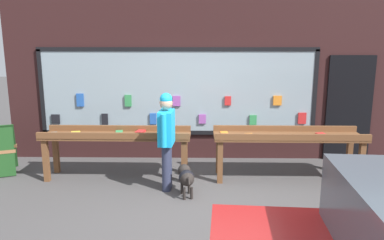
{
  "coord_description": "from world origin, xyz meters",
  "views": [
    {
      "loc": [
        -0.08,
        -5.1,
        2.37
      ],
      "look_at": [
        -0.17,
        0.97,
        1.08
      ],
      "focal_mm": 35.0,
      "sensor_mm": 36.0,
      "label": 1
    }
  ],
  "objects_px": {
    "display_table_right": "(288,139)",
    "person_browsing": "(167,135)",
    "display_table_left": "(117,139)",
    "small_dog": "(186,177)"
  },
  "relations": [
    {
      "from": "display_table_right",
      "to": "person_browsing",
      "type": "xyz_separation_m",
      "value": [
        -2.05,
        -0.53,
        0.21
      ]
    },
    {
      "from": "display_table_right",
      "to": "small_dog",
      "type": "relative_size",
      "value": 4.46
    },
    {
      "from": "display_table_left",
      "to": "small_dog",
      "type": "height_order",
      "value": "display_table_left"
    },
    {
      "from": "display_table_left",
      "to": "display_table_right",
      "type": "bearing_deg",
      "value": -0.1
    },
    {
      "from": "display_table_right",
      "to": "person_browsing",
      "type": "relative_size",
      "value": 1.62
    },
    {
      "from": "display_table_left",
      "to": "small_dog",
      "type": "relative_size",
      "value": 4.46
    },
    {
      "from": "person_browsing",
      "to": "small_dog",
      "type": "height_order",
      "value": "person_browsing"
    },
    {
      "from": "display_table_left",
      "to": "display_table_right",
      "type": "xyz_separation_m",
      "value": [
        2.97,
        -0.01,
        0.0
      ]
    },
    {
      "from": "display_table_right",
      "to": "small_dog",
      "type": "height_order",
      "value": "display_table_right"
    },
    {
      "from": "display_table_left",
      "to": "person_browsing",
      "type": "height_order",
      "value": "person_browsing"
    }
  ]
}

